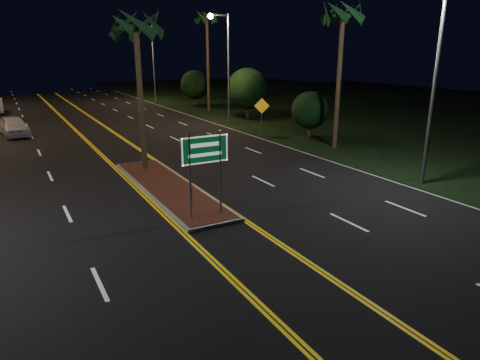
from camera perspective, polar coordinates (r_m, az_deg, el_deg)
ground at (r=13.92m, az=0.41°, el=-9.10°), size 120.00×120.00×0.00m
grass_right at (r=51.31m, az=16.28°, el=9.35°), size 40.00×110.00×0.01m
median_island at (r=19.86m, az=-9.56°, el=-1.01°), size 2.25×10.25×0.17m
highway_sign at (r=15.46m, az=-4.67°, el=2.99°), size 1.80×0.08×3.20m
streetlight_right_near at (r=21.16m, az=24.20°, el=14.25°), size 1.91×0.44×9.00m
streetlight_right_mid at (r=36.93m, az=-2.10°, el=16.14°), size 1.91×0.44×9.00m
streetlight_right_far at (r=55.49m, az=-11.91°, el=16.03°), size 1.91×0.44×9.00m
palm_median at (r=22.30m, az=-13.75°, el=19.43°), size 2.40×2.40×8.30m
palm_right_near at (r=28.10m, az=13.59°, el=20.73°), size 2.40×2.40×9.30m
palm_right_far at (r=45.18m, az=-4.43°, el=20.65°), size 2.40×2.40×10.30m
shrub_near at (r=31.99m, az=9.31°, el=9.17°), size 2.70×2.70×3.30m
shrub_mid at (r=40.44m, az=1.00°, el=12.05°), size 3.78×3.78×4.62m
shrub_far at (r=51.11m, az=-6.10°, el=12.52°), size 3.24×3.24×3.96m
car_near at (r=36.16m, az=-27.98°, el=6.55°), size 2.87×5.37×1.71m
warning_sign at (r=32.44m, az=2.92°, el=9.21°), size 1.05×0.51×2.73m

